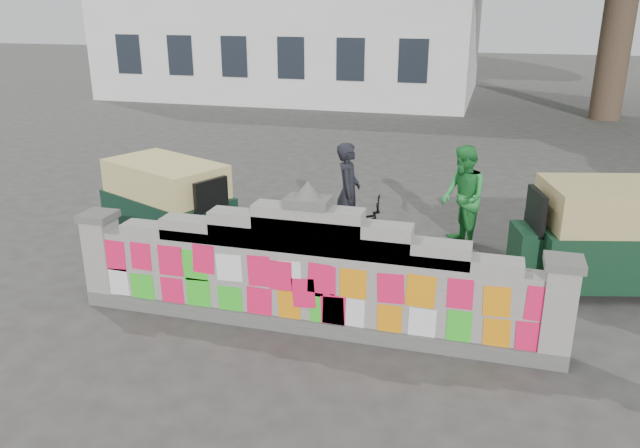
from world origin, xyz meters
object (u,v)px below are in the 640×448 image
object	(u,v)px
cyclist_bike	(348,226)
pedestrian	(463,197)
cyclist_rider	(348,207)
rickshaw_left	(170,202)
rickshaw_right	(616,235)

from	to	relation	value
cyclist_bike	pedestrian	bearing A→B (deg)	-72.07
cyclist_rider	rickshaw_left	world-z (taller)	cyclist_rider
cyclist_bike	rickshaw_right	distance (m)	4.12
cyclist_rider	pedestrian	world-z (taller)	pedestrian
cyclist_bike	rickshaw_left	distance (m)	3.13
rickshaw_right	pedestrian	bearing A→B (deg)	-39.86
cyclist_bike	pedestrian	size ratio (longest dim) A/B	1.05
rickshaw_left	pedestrian	bearing A→B (deg)	38.74
rickshaw_left	rickshaw_right	size ratio (longest dim) A/B	0.92
rickshaw_left	rickshaw_right	xyz separation A→B (m)	(7.19, 0.16, 0.06)
rickshaw_left	rickshaw_right	distance (m)	7.19
cyclist_rider	cyclist_bike	bearing A→B (deg)	82.58
cyclist_rider	rickshaw_right	xyz separation A→B (m)	(4.10, -0.22, -0.01)
cyclist_bike	rickshaw_left	xyz separation A→B (m)	(-3.09, -0.39, 0.27)
pedestrian	cyclist_bike	bearing A→B (deg)	-89.58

